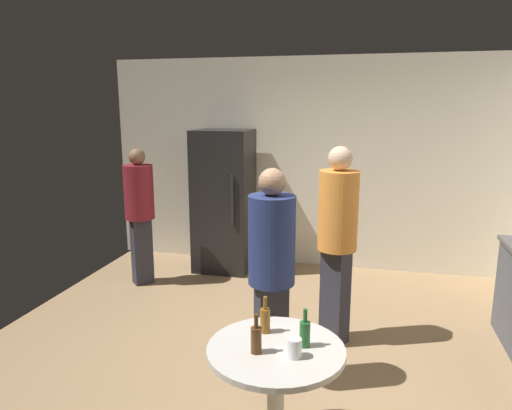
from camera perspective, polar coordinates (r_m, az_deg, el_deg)
The scene contains 11 objects.
ground_plane at distance 4.10m, azimuth 1.25°, elevation -19.55°, with size 5.20×5.20×0.10m, color #9E7C56.
wall_back at distance 6.13m, azimuth 6.54°, elevation 4.99°, with size 5.32×0.06×2.70m, color silver.
refrigerator at distance 6.00m, azimuth -3.92°, elevation 0.53°, with size 0.70×0.68×1.80m.
foreground_table at distance 2.86m, azimuth 2.43°, elevation -18.76°, with size 0.80×0.80×0.73m.
beer_bottle_amber at distance 2.94m, azimuth 1.12°, elevation -13.74°, with size 0.06×0.06×0.23m.
beer_bottle_brown at distance 2.72m, azimuth 0.02°, elevation -15.98°, with size 0.06×0.06×0.23m.
beer_bottle_green at distance 2.80m, azimuth 5.97°, elevation -15.22°, with size 0.06×0.06×0.23m.
plastic_cup_white at distance 2.70m, azimuth 4.70°, elevation -16.95°, with size 0.08×0.08×0.11m, color white.
person_in_maroon_shirt at distance 5.62m, azimuth -13.99°, elevation -0.14°, with size 0.48×0.48×1.62m.
person_in_orange_shirt at distance 4.11m, azimuth 9.90°, elevation -3.08°, with size 0.47×0.47×1.76m.
person_in_navy_shirt at distance 3.42m, azimuth 1.90°, elevation -7.06°, with size 0.47×0.47×1.67m.
Camera 1 is at (0.73, -3.41, 2.10)m, focal length 32.85 mm.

